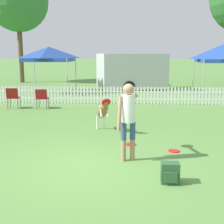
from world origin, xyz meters
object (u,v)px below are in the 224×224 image
object	(u,v)px
handler_person	(128,113)
frisbee_near_dog	(174,151)
folding_chair_green_right	(42,97)
tree_left_grove	(18,2)
frisbee_near_handler	(131,144)
backpack_on_grass	(170,173)
folding_chair_center	(13,96)
canopy_tent_main	(49,54)
canopy_tent_secondary	(224,53)
equipment_trailer	(132,71)
leaping_dog	(103,110)

from	to	relation	value
handler_person	frisbee_near_dog	bearing A→B (deg)	13.91
folding_chair_green_right	handler_person	bearing A→B (deg)	118.00
frisbee_near_dog	tree_left_grove	distance (m)	20.62
frisbee_near_handler	frisbee_near_dog	size ratio (longest dim) A/B	1.00
backpack_on_grass	folding_chair_center	bearing A→B (deg)	127.88
frisbee_near_dog	canopy_tent_main	xyz separation A→B (m)	(-5.81, 10.77, 2.22)
canopy_tent_secondary	tree_left_grove	xyz separation A→B (m)	(-13.97, 5.79, 3.84)
tree_left_grove	backpack_on_grass	bearing A→B (deg)	-63.56
folding_chair_green_right	frisbee_near_dog	bearing A→B (deg)	128.05
folding_chair_center	equipment_trailer	size ratio (longest dim) A/B	0.18
folding_chair_green_right	canopy_tent_main	distance (m)	5.66
frisbee_near_handler	canopy_tent_secondary	xyz separation A→B (m)	(5.26, 10.84, 2.28)
equipment_trailer	folding_chair_center	bearing A→B (deg)	-142.51
handler_person	backpack_on_grass	size ratio (longest dim) A/B	4.42
leaping_dog	canopy_tent_main	distance (m)	9.93
leaping_dog	canopy_tent_main	bearing A→B (deg)	-83.48
leaping_dog	frisbee_near_dog	size ratio (longest dim) A/B	4.51
canopy_tent_main	tree_left_grove	distance (m)	8.42
canopy_tent_secondary	backpack_on_grass	bearing A→B (deg)	-109.04
canopy_tent_secondary	tree_left_grove	world-z (taller)	tree_left_grove
leaping_dog	canopy_tent_secondary	world-z (taller)	canopy_tent_secondary
backpack_on_grass	canopy_tent_main	xyz separation A→B (m)	(-5.50, 12.62, 2.05)
handler_person	leaping_dog	size ratio (longest dim) A/B	1.42
leaping_dog	folding_chair_center	world-z (taller)	leaping_dog
leaping_dog	frisbee_near_handler	world-z (taller)	leaping_dog
canopy_tent_main	leaping_dog	bearing A→B (deg)	-66.23
folding_chair_center	leaping_dog	bearing A→B (deg)	132.34
folding_chair_green_right	canopy_tent_main	bearing A→B (deg)	-81.63
backpack_on_grass	canopy_tent_secondary	xyz separation A→B (m)	(4.54, 13.16, 2.10)
handler_person	leaping_dog	world-z (taller)	handler_person
canopy_tent_main	backpack_on_grass	bearing A→B (deg)	-66.46
backpack_on_grass	equipment_trailer	distance (m)	14.26
handler_person	canopy_tent_main	world-z (taller)	canopy_tent_main
leaping_dog	folding_chair_center	xyz separation A→B (m)	(-4.11, 3.63, -0.11)
frisbee_near_handler	leaping_dog	bearing A→B (deg)	122.03
backpack_on_grass	tree_left_grove	world-z (taller)	tree_left_grove
canopy_tent_main	tree_left_grove	bearing A→B (deg)	121.81
folding_chair_green_right	canopy_tent_main	xyz separation A→B (m)	(-1.05, 5.29, 1.74)
folding_chair_green_right	tree_left_grove	size ratio (longest dim) A/B	0.10
folding_chair_center	tree_left_grove	world-z (taller)	tree_left_grove
canopy_tent_main	canopy_tent_secondary	distance (m)	10.05
leaping_dog	equipment_trailer	bearing A→B (deg)	-111.63
frisbee_near_dog	tree_left_grove	xyz separation A→B (m)	(-9.74, 17.11, 6.12)
folding_chair_center	equipment_trailer	distance (m)	8.53
canopy_tent_main	frisbee_near_handler	bearing A→B (deg)	-65.10
canopy_tent_main	canopy_tent_secondary	xyz separation A→B (m)	(10.04, 0.54, 0.06)
folding_chair_green_right	canopy_tent_secondary	bearing A→B (deg)	-149.91
handler_person	canopy_tent_secondary	size ratio (longest dim) A/B	0.59
handler_person	folding_chair_green_right	bearing A→B (deg)	103.62
frisbee_near_dog	canopy_tent_main	bearing A→B (deg)	118.33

